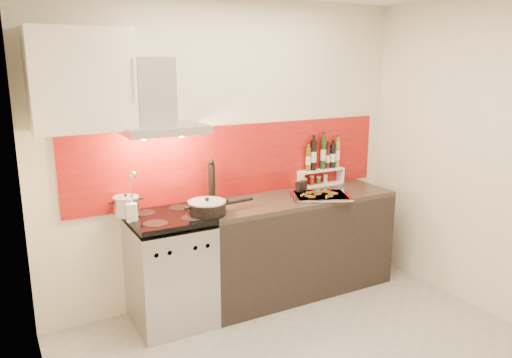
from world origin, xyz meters
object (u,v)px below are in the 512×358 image
stock_pot (126,206)px  pepper_mill (212,182)px  counter (296,244)px  saute_pan (208,207)px  range_stove (171,271)px  baking_tray (321,196)px

stock_pot → pepper_mill: size_ratio=0.53×
counter → pepper_mill: pepper_mill is taller
counter → saute_pan: bearing=-172.7°
range_stove → pepper_mill: size_ratio=2.41×
range_stove → saute_pan: bearing=-21.5°
stock_pot → counter: bearing=-6.2°
counter → stock_pot: bearing=173.8°
pepper_mill → counter: bearing=-14.0°
baking_tray → counter: bearing=144.2°
pepper_mill → baking_tray: (0.91, -0.31, -0.17)m
range_stove → baking_tray: 1.46m
counter → stock_pot: size_ratio=9.00×
counter → saute_pan: 1.05m
pepper_mill → saute_pan: bearing=-119.3°
counter → baking_tray: 0.51m
stock_pot → saute_pan: bearing=-26.2°
range_stove → stock_pot: 0.63m
stock_pot → pepper_mill: (0.74, 0.02, 0.10)m
counter → pepper_mill: (-0.74, 0.18, 0.63)m
baking_tray → stock_pot: bearing=170.2°
saute_pan → stock_pot: bearing=153.8°
saute_pan → pepper_mill: size_ratio=1.53×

